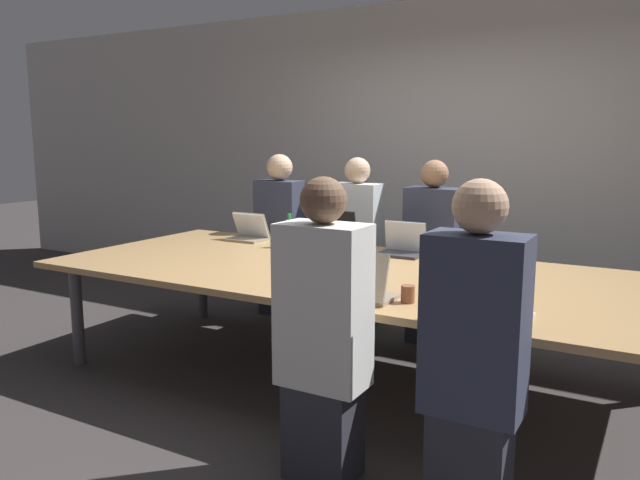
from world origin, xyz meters
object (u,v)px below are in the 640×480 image
object	(u,v)px
bottle_far_midleft	(290,233)
person_far_center	(432,255)
cup_near_midright	(408,294)
person_near_midright	(323,336)
laptop_far_midleft	(333,236)
laptop_near_midright	(358,286)
laptop_far_center	(403,245)
stapler	(379,279)
laptop_near_right	(493,305)
person_near_right	(474,357)
person_far_left	(280,237)
person_far_midleft	(357,245)
laptop_far_left	(249,232)

from	to	relation	value
bottle_far_midleft	person_far_center	bearing A→B (deg)	28.86
cup_near_midright	person_near_midright	bearing A→B (deg)	-111.47
person_near_midright	laptop_far_midleft	xyz separation A→B (m)	(-0.92, 1.77, 0.14)
laptop_near_midright	bottle_far_midleft	bearing A→B (deg)	-44.97
laptop_far_center	stapler	size ratio (longest dim) A/B	2.07
bottle_far_midleft	laptop_near_right	bearing A→B (deg)	-32.32
person_near_right	stapler	xyz separation A→B (m)	(-0.77, 0.77, 0.08)
person_near_right	stapler	distance (m)	1.09
laptop_far_midleft	stapler	distance (m)	1.26
person_near_midright	laptop_far_center	bearing A→B (deg)	-79.65
person_far_left	person_far_center	bearing A→B (deg)	-2.91
person_far_midleft	stapler	world-z (taller)	person_far_midleft
laptop_far_midleft	person_far_left	bearing A→B (deg)	151.86
laptop_near_midright	laptop_far_midleft	world-z (taller)	laptop_far_midleft
person_near_midright	laptop_far_midleft	distance (m)	2.00
laptop_far_midleft	stapler	xyz separation A→B (m)	(0.82, -0.96, -0.05)
laptop_far_center	laptop_near_right	bearing A→B (deg)	-53.16
laptop_near_right	person_far_center	distance (m)	1.91
laptop_far_center	bottle_far_midleft	bearing A→B (deg)	-171.75
laptop_far_center	stapler	distance (m)	0.91
laptop_near_right	person_far_midleft	world-z (taller)	person_far_midleft
person_far_center	person_far_midleft	distance (m)	0.70
person_far_midleft	bottle_far_midleft	size ratio (longest dim) A/B	5.52
bottle_far_midleft	person_far_left	bearing A→B (deg)	128.77
laptop_far_left	person_far_center	distance (m)	1.47
person_near_midright	bottle_far_midleft	bearing A→B (deg)	-53.13
person_far_center	bottle_far_midleft	size ratio (longest dim) A/B	5.50
laptop_far_left	person_far_left	xyz separation A→B (m)	(-0.03, 0.50, -0.11)
laptop_far_center	stapler	bearing A→B (deg)	-76.36
person_far_left	laptop_far_center	xyz separation A→B (m)	(1.35, -0.47, 0.12)
person_far_left	cup_near_midright	bearing A→B (deg)	-41.69
laptop_near_right	person_far_center	xyz separation A→B (m)	(-0.89, 1.68, -0.14)
person_far_left	person_far_midleft	bearing A→B (deg)	3.16
person_far_left	laptop_far_center	size ratio (longest dim) A/B	4.60
person_near_right	laptop_far_midleft	world-z (taller)	person_near_right
laptop_near_midright	bottle_far_midleft	size ratio (longest dim) A/B	1.40
person_near_right	person_far_left	xyz separation A→B (m)	(-2.33, 2.12, 0.01)
cup_near_midright	stapler	xyz separation A→B (m)	(-0.30, 0.30, -0.02)
person_far_center	bottle_far_midleft	bearing A→B (deg)	-151.14
laptop_far_midleft	bottle_far_midleft	world-z (taller)	laptop_far_midleft
laptop_near_midright	person_far_left	bearing A→B (deg)	-46.98
laptop_near_right	person_near_midright	distance (m)	0.79
laptop_near_right	laptop_near_midright	distance (m)	0.69
person_far_left	bottle_far_midleft	world-z (taller)	person_far_left
laptop_far_left	laptop_far_midleft	size ratio (longest dim) A/B	0.90
stapler	cup_near_midright	bearing A→B (deg)	-79.10
laptop_far_left	person_near_midright	bearing A→B (deg)	-45.63
stapler	laptop_near_midright	bearing A→B (deg)	-115.24
person_near_midright	laptop_far_center	world-z (taller)	person_near_midright
cup_near_midright	laptop_far_left	bearing A→B (deg)	147.77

